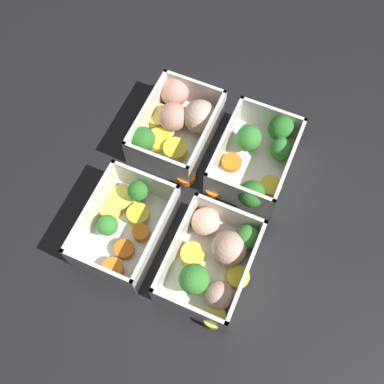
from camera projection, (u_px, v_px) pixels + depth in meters
The scene contains 5 objects.
ground_plane at pixel (192, 198), 0.64m from camera, with size 4.00×4.00×0.00m, color black.
container_near_left at pixel (177, 121), 0.67m from camera, with size 0.17×0.12×0.06m.
container_near_right at pixel (125, 224), 0.60m from camera, with size 0.14×0.10×0.06m.
container_far_left at pixel (259, 157), 0.64m from camera, with size 0.15×0.11×0.06m.
container_far_right at pixel (215, 260), 0.58m from camera, with size 0.15×0.11×0.06m.
Camera 1 is at (0.24, 0.10, 0.58)m, focal length 42.00 mm.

